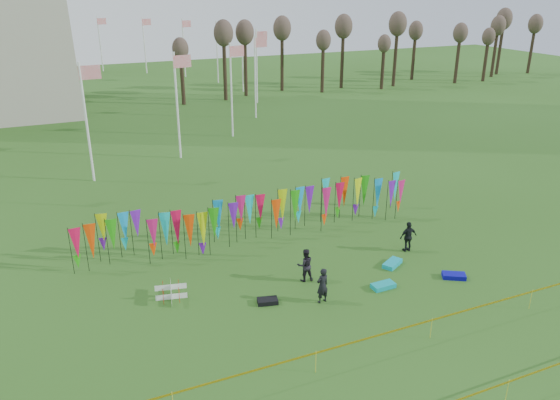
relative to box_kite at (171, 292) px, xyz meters
name	(u,v)px	position (x,y,z in m)	size (l,w,h in m)	color
ground	(324,318)	(5.37, -3.83, -0.38)	(160.00, 160.00, 0.00)	#274F16
banner_row	(258,212)	(5.65, 4.11, 1.16)	(18.64, 0.64, 2.42)	black
caution_tape_near	(357,342)	(5.15, -6.68, 0.40)	(26.00, 0.02, 0.90)	#DABD04
tree_line	(386,38)	(37.37, 40.17, 5.79)	(53.92, 1.92, 7.84)	#322519
box_kite	(171,292)	(0.00, 0.00, 0.00)	(0.68, 0.68, 0.76)	red
person_left	(322,285)	(5.83, -2.75, 0.43)	(0.59, 0.43, 1.61)	black
person_mid	(305,265)	(5.96, -0.82, 0.41)	(0.76, 0.47, 1.57)	black
person_right	(408,237)	(12.01, -0.26, 0.42)	(0.94, 0.53, 1.60)	black
kite_bag_turquoise	(383,286)	(8.88, -2.82, -0.27)	(1.06, 0.53, 0.21)	#0BA4AC
kite_bag_blue	(454,276)	(12.35, -3.38, -0.27)	(1.04, 0.54, 0.22)	#0B0AA7
kite_bag_black	(268,301)	(3.67, -1.91, -0.28)	(0.86, 0.50, 0.20)	black
kite_bag_teal	(392,264)	(10.43, -1.25, -0.27)	(1.12, 0.53, 0.21)	#0DA5B8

